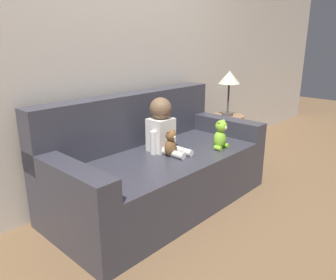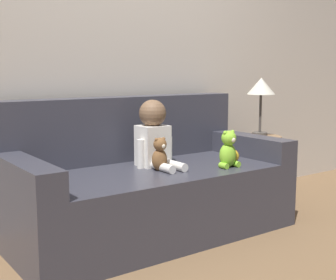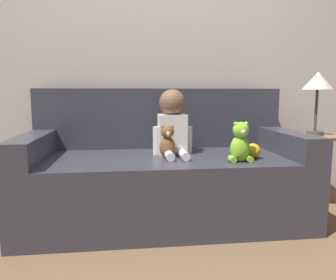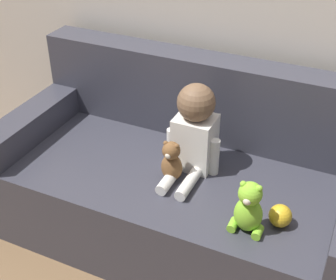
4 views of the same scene
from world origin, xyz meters
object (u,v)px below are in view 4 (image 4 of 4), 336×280
Objects in this scene: teddy_bear_brown at (172,161)px; toy_ball at (280,216)px; couch at (183,182)px; plush_toy_side at (249,209)px; person_baby at (194,132)px.

toy_ball is (0.53, -0.09, -0.06)m from teddy_bear_brown.
teddy_bear_brown is 2.19× the size of toy_ball.
plush_toy_side is at bearing -38.08° from couch.
plush_toy_side reaches higher than toy_ball.
couch reaches higher than teddy_bear_brown.
couch is at bearing 92.22° from teddy_bear_brown.
couch is 7.53× the size of plush_toy_side.
couch is 8.65× the size of teddy_bear_brown.
plush_toy_side is (0.42, -0.33, 0.24)m from couch.
person_baby is 1.80× the size of plush_toy_side.
person_baby reaches higher than toy_ball.
teddy_bear_brown is 0.87× the size of plush_toy_side.
plush_toy_side is at bearing -143.49° from toy_ball.
plush_toy_side is (0.41, -0.17, 0.01)m from teddy_bear_brown.
person_baby is (0.06, -0.02, 0.33)m from couch.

